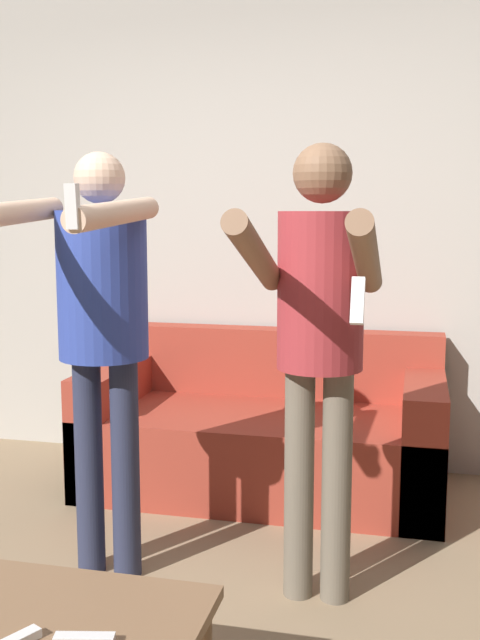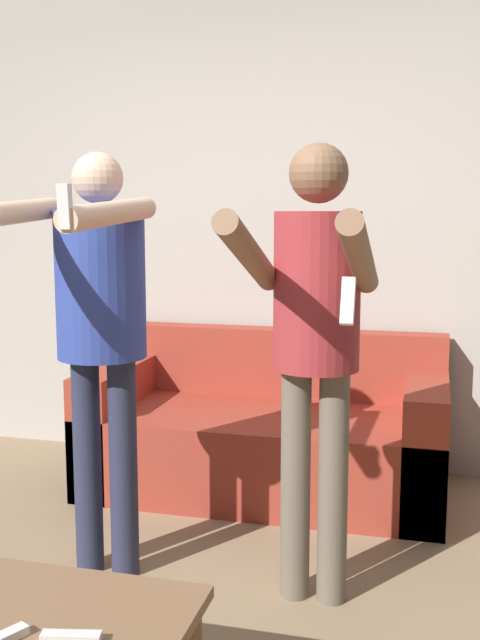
# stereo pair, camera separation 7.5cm
# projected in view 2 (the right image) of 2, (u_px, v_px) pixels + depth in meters

# --- Properties ---
(wall_back) EXTENTS (6.40, 0.06, 2.70)m
(wall_back) POSITION_uv_depth(u_px,v_px,m) (261.00, 227.00, 4.23)
(wall_back) COLOR #B7B2A8
(wall_back) RESTS_ON ground_plane
(couch) EXTENTS (1.81, 0.88, 0.79)m
(couch) POSITION_uv_depth(u_px,v_px,m) (267.00, 436.00, 3.89)
(couch) COLOR #9E3828
(couch) RESTS_ON ground_plane
(person_standing_left) EXTENTS (0.46, 0.82, 1.65)m
(person_standing_left) POSITION_uv_depth(u_px,v_px,m) (98.00, 312.00, 2.84)
(person_standing_left) COLOR #282D47
(person_standing_left) RESTS_ON ground_plane
(person_standing_right) EXTENTS (0.43, 0.77, 1.67)m
(person_standing_right) POSITION_uv_depth(u_px,v_px,m) (315.00, 324.00, 2.63)
(person_standing_right) COLOR #6B6051
(person_standing_right) RESTS_ON ground_plane
(coffee_table) EXTENTS (0.76, 0.60, 0.37)m
(coffee_table) POSITION_uv_depth(u_px,v_px,m) (40.00, 636.00, 1.96)
(coffee_table) COLOR #846042
(coffee_table) RESTS_ON ground_plane
(remote_far) EXTENTS (0.15, 0.07, 0.02)m
(remote_far) POSITION_uv_depth(u_px,v_px,m) (71.00, 638.00, 1.86)
(remote_far) COLOR white
(remote_far) RESTS_ON coffee_table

